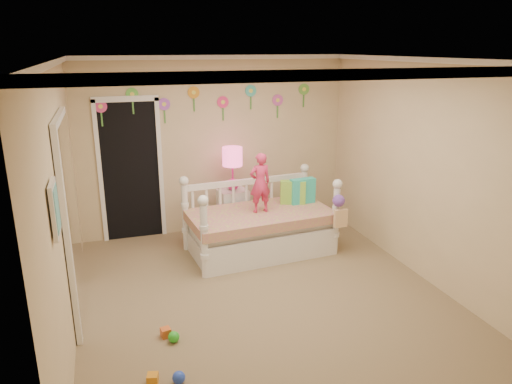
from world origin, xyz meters
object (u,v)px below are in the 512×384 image
object	(u,v)px
nightstand	(233,212)
table_lamp	(232,162)
daybed	(260,215)
child	(260,183)

from	to	relation	value
nightstand	table_lamp	bearing A→B (deg)	-97.44
daybed	child	distance (m)	0.46
child	table_lamp	world-z (taller)	child
daybed	child	xyz separation A→B (m)	(-0.00, -0.03, 0.46)
daybed	table_lamp	world-z (taller)	table_lamp
table_lamp	child	bearing A→B (deg)	-76.84
nightstand	table_lamp	size ratio (longest dim) A/B	1.08
daybed	nightstand	size ratio (longest dim) A/B	2.80
child	nightstand	world-z (taller)	child
daybed	child	size ratio (longest dim) A/B	2.40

